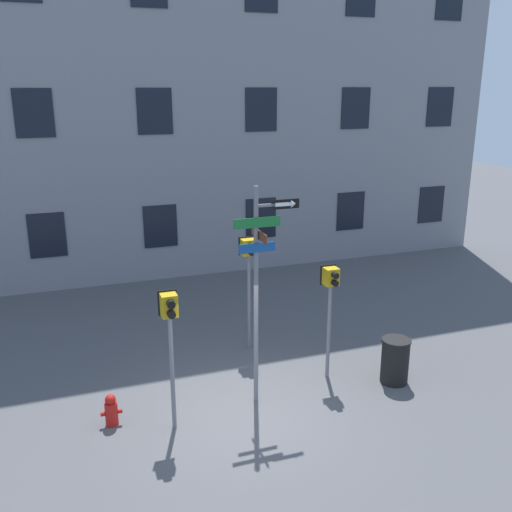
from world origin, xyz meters
name	(u,v)px	position (x,y,z in m)	size (l,w,h in m)	color
ground_plane	(245,415)	(0.00, 0.00, 0.00)	(60.00, 60.00, 0.00)	#515154
building_facade	(150,49)	(0.00, 8.87, 7.16)	(24.00, 0.64, 14.31)	gray
street_sign_pole	(259,278)	(0.45, 0.43, 2.63)	(1.31, 0.82, 4.39)	slate
pedestrian_signal_left	(170,325)	(-1.37, 0.04, 2.09)	(0.34, 0.40, 2.69)	slate
pedestrian_signal_right	(330,292)	(2.20, 0.87, 1.96)	(0.35, 0.40, 2.53)	slate
pedestrian_signal_across	(249,262)	(1.04, 2.80, 2.18)	(0.41, 0.40, 2.76)	slate
fire_hydrant	(111,410)	(-2.46, 0.54, 0.30)	(0.40, 0.24, 0.64)	red
trash_bin	(395,361)	(3.44, 0.17, 0.50)	(0.62, 0.62, 1.00)	black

